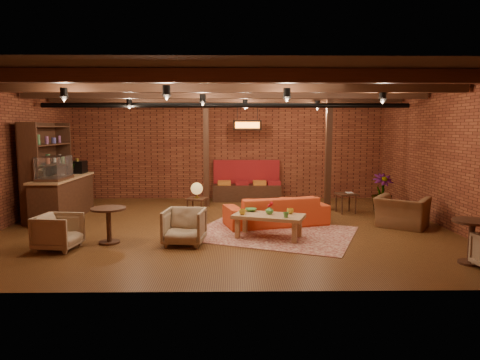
{
  "coord_description": "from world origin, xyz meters",
  "views": [
    {
      "loc": [
        0.18,
        -9.71,
        2.26
      ],
      "look_at": [
        0.34,
        0.2,
        1.05
      ],
      "focal_mm": 32.0,
      "sensor_mm": 36.0,
      "label": 1
    }
  ],
  "objects_px": {
    "armchair_a": "(58,230)",
    "side_table_book": "(346,195)",
    "coffee_table": "(268,217)",
    "plant_tall": "(383,155)",
    "round_table_right": "(472,235)",
    "armchair_right": "(402,207)",
    "side_table_lamp": "(197,192)",
    "armchair_b": "(184,225)",
    "sofa": "(276,210)",
    "round_table_left": "(109,219)"
  },
  "relations": [
    {
      "from": "armchair_a",
      "to": "side_table_book",
      "type": "bearing_deg",
      "value": -54.78
    },
    {
      "from": "armchair_a",
      "to": "armchair_b",
      "type": "bearing_deg",
      "value": -75.53
    },
    {
      "from": "armchair_a",
      "to": "armchair_b",
      "type": "relative_size",
      "value": 0.95
    },
    {
      "from": "sofa",
      "to": "round_table_left",
      "type": "height_order",
      "value": "round_table_left"
    },
    {
      "from": "armchair_a",
      "to": "side_table_book",
      "type": "xyz_separation_m",
      "value": [
        6.28,
        3.39,
        0.12
      ]
    },
    {
      "from": "sofa",
      "to": "side_table_lamp",
      "type": "distance_m",
      "value": 2.02
    },
    {
      "from": "sofa",
      "to": "round_table_left",
      "type": "relative_size",
      "value": 3.33
    },
    {
      "from": "side_table_lamp",
      "to": "armchair_right",
      "type": "relative_size",
      "value": 0.86
    },
    {
      "from": "armchair_b",
      "to": "round_table_right",
      "type": "bearing_deg",
      "value": -7.68
    },
    {
      "from": "side_table_book",
      "to": "round_table_right",
      "type": "height_order",
      "value": "round_table_right"
    },
    {
      "from": "side_table_book",
      "to": "armchair_right",
      "type": "bearing_deg",
      "value": -63.3
    },
    {
      "from": "round_table_left",
      "to": "armchair_a",
      "type": "relative_size",
      "value": 0.96
    },
    {
      "from": "armchair_a",
      "to": "armchair_b",
      "type": "xyz_separation_m",
      "value": [
        2.32,
        0.31,
        0.02
      ]
    },
    {
      "from": "sofa",
      "to": "armchair_a",
      "type": "bearing_deg",
      "value": 9.85
    },
    {
      "from": "sofa",
      "to": "coffee_table",
      "type": "height_order",
      "value": "coffee_table"
    },
    {
      "from": "armchair_a",
      "to": "armchair_b",
      "type": "height_order",
      "value": "armchair_b"
    },
    {
      "from": "coffee_table",
      "to": "armchair_right",
      "type": "distance_m",
      "value": 3.27
    },
    {
      "from": "coffee_table",
      "to": "round_table_left",
      "type": "height_order",
      "value": "coffee_table"
    },
    {
      "from": "sofa",
      "to": "round_table_left",
      "type": "xyz_separation_m",
      "value": [
        -3.45,
        -1.54,
        0.14
      ]
    },
    {
      "from": "side_table_book",
      "to": "side_table_lamp",
      "type": "bearing_deg",
      "value": -168.06
    },
    {
      "from": "side_table_lamp",
      "to": "armchair_right",
      "type": "bearing_deg",
      "value": -10.23
    },
    {
      "from": "armchair_b",
      "to": "plant_tall",
      "type": "xyz_separation_m",
      "value": [
        5.06,
        3.44,
        1.13
      ]
    },
    {
      "from": "armchair_b",
      "to": "plant_tall",
      "type": "relative_size",
      "value": 0.26
    },
    {
      "from": "armchair_b",
      "to": "armchair_right",
      "type": "height_order",
      "value": "armchair_right"
    },
    {
      "from": "coffee_table",
      "to": "armchair_a",
      "type": "height_order",
      "value": "coffee_table"
    },
    {
      "from": "armchair_a",
      "to": "armchair_right",
      "type": "height_order",
      "value": "armchair_right"
    },
    {
      "from": "coffee_table",
      "to": "round_table_right",
      "type": "xyz_separation_m",
      "value": [
        3.25,
        -1.76,
        0.06
      ]
    },
    {
      "from": "plant_tall",
      "to": "round_table_left",
      "type": "bearing_deg",
      "value": -153.17
    },
    {
      "from": "round_table_left",
      "to": "side_table_book",
      "type": "relative_size",
      "value": 1.28
    },
    {
      "from": "side_table_lamp",
      "to": "plant_tall",
      "type": "bearing_deg",
      "value": 13.27
    },
    {
      "from": "round_table_left",
      "to": "plant_tall",
      "type": "xyz_separation_m",
      "value": [
        6.56,
        3.32,
        1.04
      ]
    },
    {
      "from": "plant_tall",
      "to": "side_table_book",
      "type": "bearing_deg",
      "value": -162.09
    },
    {
      "from": "coffee_table",
      "to": "plant_tall",
      "type": "height_order",
      "value": "plant_tall"
    },
    {
      "from": "armchair_a",
      "to": "side_table_book",
      "type": "distance_m",
      "value": 7.14
    },
    {
      "from": "armchair_b",
      "to": "side_table_book",
      "type": "relative_size",
      "value": 1.4
    },
    {
      "from": "armchair_b",
      "to": "round_table_right",
      "type": "distance_m",
      "value": 5.09
    },
    {
      "from": "round_table_left",
      "to": "armchair_b",
      "type": "relative_size",
      "value": 0.91
    },
    {
      "from": "round_table_left",
      "to": "round_table_right",
      "type": "distance_m",
      "value": 6.57
    },
    {
      "from": "armchair_b",
      "to": "coffee_table",
      "type": "bearing_deg",
      "value": 23.07
    },
    {
      "from": "side_table_lamp",
      "to": "armchair_b",
      "type": "relative_size",
      "value": 1.2
    },
    {
      "from": "round_table_left",
      "to": "side_table_book",
      "type": "xyz_separation_m",
      "value": [
        5.47,
        2.97,
        0.01
      ]
    },
    {
      "from": "round_table_right",
      "to": "round_table_left",
      "type": "bearing_deg",
      "value": 167.77
    },
    {
      "from": "sofa",
      "to": "round_table_right",
      "type": "height_order",
      "value": "round_table_right"
    },
    {
      "from": "sofa",
      "to": "armchair_right",
      "type": "xyz_separation_m",
      "value": [
        2.86,
        -0.26,
        0.13
      ]
    },
    {
      "from": "armchair_right",
      "to": "plant_tall",
      "type": "bearing_deg",
      "value": -61.15
    },
    {
      "from": "sofa",
      "to": "plant_tall",
      "type": "height_order",
      "value": "plant_tall"
    },
    {
      "from": "side_table_lamp",
      "to": "side_table_book",
      "type": "relative_size",
      "value": 1.67
    },
    {
      "from": "round_table_right",
      "to": "armchair_right",
      "type": "bearing_deg",
      "value": 92.26
    },
    {
      "from": "side_table_book",
      "to": "round_table_right",
      "type": "distance_m",
      "value": 4.46
    },
    {
      "from": "round_table_right",
      "to": "plant_tall",
      "type": "xyz_separation_m",
      "value": [
        0.14,
        4.71,
        1.02
      ]
    }
  ]
}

